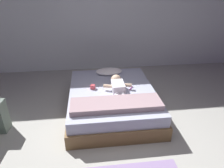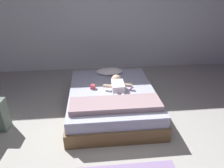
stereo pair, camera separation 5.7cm
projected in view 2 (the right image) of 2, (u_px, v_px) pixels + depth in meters
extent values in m
plane|color=#A8A8A0|center=(124.00, 160.00, 2.47)|extent=(8.00, 8.00, 0.00)
cube|color=silver|center=(105.00, 9.00, 4.49)|extent=(8.00, 0.12, 2.78)
cube|color=brown|center=(112.00, 104.00, 3.40)|extent=(1.41, 1.73, 0.21)
cube|color=#ACB2CA|center=(112.00, 94.00, 3.31)|extent=(1.35, 1.67, 0.17)
ellipsoid|color=white|center=(110.00, 71.00, 3.80)|extent=(0.49, 0.29, 0.11)
cube|color=white|center=(118.00, 87.00, 3.20)|extent=(0.19, 0.30, 0.14)
sphere|color=beige|center=(116.00, 80.00, 3.39)|extent=(0.18, 0.18, 0.18)
cylinder|color=beige|center=(108.00, 86.00, 3.22)|extent=(0.15, 0.09, 0.06)
cylinder|color=beige|center=(127.00, 85.00, 3.25)|extent=(0.15, 0.09, 0.06)
cylinder|color=white|center=(117.00, 97.00, 3.00)|extent=(0.06, 0.19, 0.06)
cylinder|color=white|center=(123.00, 97.00, 3.01)|extent=(0.06, 0.19, 0.06)
cube|color=#AC3E9C|center=(131.00, 88.00, 3.30)|extent=(0.07, 0.11, 0.01)
cube|color=white|center=(132.00, 86.00, 3.34)|extent=(0.02, 0.03, 0.01)
cube|color=#A68990|center=(116.00, 104.00, 2.82)|extent=(1.27, 0.37, 0.08)
cube|color=#CF454D|center=(93.00, 87.00, 3.29)|extent=(0.09, 0.09, 0.07)
cylinder|color=white|center=(129.00, 97.00, 3.01)|extent=(0.08, 0.11, 0.05)
cone|color=#EEB96F|center=(129.00, 95.00, 3.00)|extent=(0.03, 0.03, 0.02)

